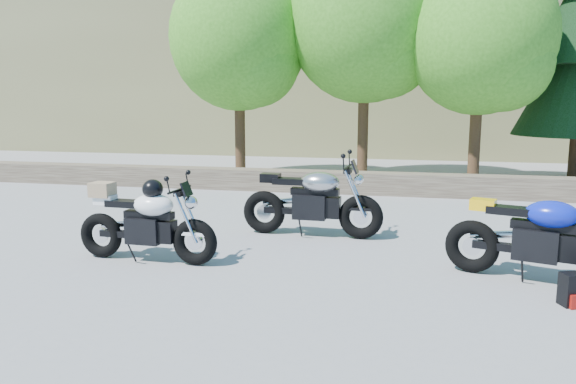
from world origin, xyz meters
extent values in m
plane|color=gray|center=(0.00, 0.00, 0.00)|extent=(90.00, 90.00, 0.00)
cube|color=#4B3E32|center=(0.00, 5.50, 0.25)|extent=(22.00, 0.55, 0.50)
cube|color=#686440|center=(3.00, 28.00, 7.50)|extent=(80.00, 30.00, 15.00)
cylinder|color=#382314|center=(-2.50, 7.20, 1.51)|extent=(0.28, 0.28, 3.02)
sphere|color=#357D1B|center=(-2.50, 7.20, 3.78)|extent=(3.67, 3.67, 3.67)
sphere|color=#357D1B|center=(-2.00, 6.90, 3.13)|extent=(2.38, 2.38, 2.38)
cylinder|color=#382314|center=(0.80, 7.60, 1.68)|extent=(0.28, 0.28, 3.36)
sphere|color=#357D1B|center=(0.80, 7.60, 4.20)|extent=(4.08, 4.08, 4.08)
sphere|color=#357D1B|center=(1.30, 7.30, 3.48)|extent=(2.64, 2.64, 2.64)
cylinder|color=#382314|center=(3.60, 7.00, 1.46)|extent=(0.28, 0.28, 2.91)
sphere|color=#357D1B|center=(3.60, 7.00, 3.64)|extent=(3.54, 3.54, 3.54)
sphere|color=#357D1B|center=(4.10, 6.70, 3.02)|extent=(2.29, 2.29, 2.29)
cylinder|color=#382314|center=(6.20, 8.20, 1.08)|extent=(0.26, 0.26, 2.16)
torus|color=black|center=(1.33, 1.22, 0.35)|extent=(0.71, 0.20, 0.71)
torus|color=black|center=(-0.26, 1.27, 0.35)|extent=(0.71, 0.20, 0.71)
cylinder|color=silver|center=(1.33, 1.22, 0.35)|extent=(0.24, 0.05, 0.24)
cylinder|color=silver|center=(-0.26, 1.27, 0.35)|extent=(0.24, 0.05, 0.24)
cube|color=black|center=(0.51, 1.24, 0.49)|extent=(0.54, 0.35, 0.40)
cube|color=black|center=(0.59, 1.24, 0.73)|extent=(0.78, 0.20, 0.11)
ellipsoid|color=#ABAAAF|center=(0.67, 1.24, 0.89)|extent=(0.65, 0.45, 0.34)
cube|color=black|center=(0.18, 1.25, 0.89)|extent=(0.56, 0.26, 0.10)
cube|color=black|center=(-0.15, 1.27, 0.93)|extent=(0.32, 0.23, 0.14)
cylinder|color=black|center=(1.11, 1.22, 1.14)|extent=(0.06, 0.73, 0.04)
sphere|color=silver|center=(1.29, 1.22, 0.95)|extent=(0.20, 0.20, 0.20)
torus|color=black|center=(-0.71, -0.68, 0.32)|extent=(0.64, 0.19, 0.63)
torus|color=black|center=(-2.13, -0.61, 0.32)|extent=(0.64, 0.19, 0.63)
cylinder|color=silver|center=(-0.71, -0.68, 0.32)|extent=(0.22, 0.05, 0.22)
cylinder|color=silver|center=(-2.13, -0.61, 0.32)|extent=(0.22, 0.05, 0.22)
cube|color=black|center=(-1.44, -0.64, 0.44)|extent=(0.49, 0.32, 0.36)
cube|color=black|center=(-1.37, -0.64, 0.65)|extent=(0.70, 0.19, 0.10)
ellipsoid|color=white|center=(-1.30, -0.65, 0.79)|extent=(0.59, 0.41, 0.30)
cube|color=black|center=(-1.73, -0.63, 0.79)|extent=(0.50, 0.24, 0.09)
cube|color=white|center=(-2.03, -0.61, 0.83)|extent=(0.29, 0.21, 0.13)
cylinder|color=black|center=(-0.90, -0.67, 1.02)|extent=(0.06, 0.65, 0.03)
sphere|color=silver|center=(-0.75, -0.67, 0.85)|extent=(0.18, 0.18, 0.18)
ellipsoid|color=black|center=(-1.30, -0.65, 1.01)|extent=(0.29, 0.30, 0.26)
cube|color=#917554|center=(-2.07, -0.61, 0.97)|extent=(0.31, 0.27, 0.20)
torus|color=black|center=(2.88, -0.21, 0.34)|extent=(0.70, 0.37, 0.68)
cylinder|color=silver|center=(2.88, -0.21, 0.34)|extent=(0.24, 0.11, 0.23)
cube|color=black|center=(3.59, -0.43, 0.47)|extent=(0.59, 0.46, 0.38)
cube|color=black|center=(3.66, -0.46, 0.70)|extent=(0.76, 0.39, 0.11)
ellipsoid|color=#0C1CB7|center=(3.73, -0.48, 0.85)|extent=(0.71, 0.58, 0.32)
cube|color=black|center=(3.28, -0.34, 0.85)|extent=(0.58, 0.39, 0.10)
cube|color=yellow|center=(2.98, -0.24, 0.90)|extent=(0.35, 0.29, 0.14)
cube|color=black|center=(3.84, -1.20, 0.18)|extent=(0.31, 0.27, 0.36)
camera|label=1|loc=(2.07, -7.50, 2.22)|focal=35.00mm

